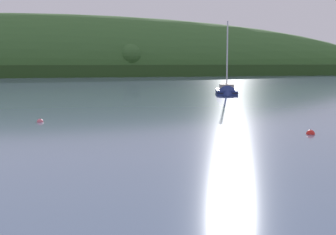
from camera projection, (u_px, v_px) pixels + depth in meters
far_shoreline_hill at (47, 75)px, 206.01m from camera, size 421.60×97.92×52.45m
sailboat_midwater_white at (227, 93)px, 82.09m from camera, size 6.75×9.81×14.17m
mooring_buoy_midchannel at (40, 122)px, 45.49m from camera, size 0.61×0.61×0.69m
mooring_buoy_off_fishing_boat at (310, 134)px, 37.89m from camera, size 0.68×0.68×0.76m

